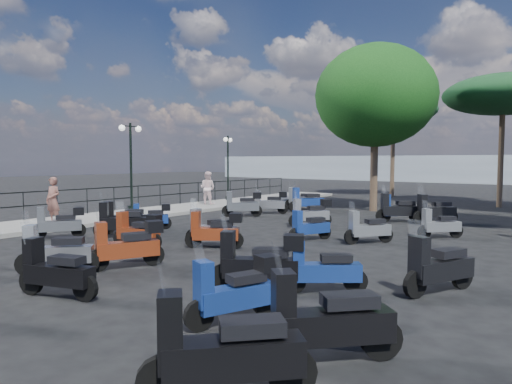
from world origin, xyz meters
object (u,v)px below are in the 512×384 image
Objects in this scene: scooter_10 at (270,203)px; scooter_19 at (259,263)px; scooter_17 at (398,209)px; scooter_21 at (309,227)px; scooter_9 at (151,217)px; pine_2 at (394,111)px; lamp_post_2 at (228,163)px; scooter_29 at (435,211)px; scooter_5 at (307,201)px; scooter_24 at (224,353)px; pine_0 at (503,95)px; scooter_14 at (211,230)px; scooter_1 at (60,223)px; scooter_7 at (138,231)px; scooter_30 at (326,323)px; scooter_25 at (235,292)px; scooter_16 at (311,213)px; scooter_22 at (439,225)px; scooter_15 at (215,231)px; scooter_11 at (301,200)px; scooter_26 at (438,268)px; scooter_23 at (399,210)px; broadleaf_tree at (375,96)px; scooter_18 at (55,272)px; scooter_27 at (368,229)px; scooter_2 at (121,222)px; pedestrian_far at (208,188)px; scooter_8 at (127,246)px; woman at (53,200)px; lamp_post_1 at (131,161)px; scooter_3 at (126,219)px; scooter_4 at (243,204)px; scooter_20 at (323,270)px.

scooter_19 is at bearing -175.40° from scooter_10.
scooter_17 reaches higher than scooter_21.
scooter_9 is 20.41m from pine_2.
lamp_post_2 is 2.53× the size of scooter_29.
scooter_5 is 6.12m from scooter_29.
scooter_5 is at bearing 39.17° from scooter_17.
pine_0 is at bearing -43.45° from scooter_24.
scooter_9 is 0.74× the size of scooter_14.
scooter_1 and scooter_7 have the same top height.
scooter_17 reaches higher than scooter_30.
scooter_17 reaches higher than scooter_25.
scooter_22 is (4.55, 0.21, -0.08)m from scooter_16.
scooter_24 is (1.04, -11.48, 0.09)m from scooter_22.
scooter_15 is (5.02, 1.75, 0.02)m from scooter_1.
scooter_19 is at bearing -70.48° from lamp_post_2.
scooter_11 reaches higher than scooter_26.
scooter_11 is 1.13× the size of scooter_23.
scooter_11 is 1.04× the size of scooter_25.
pine_2 is (-2.51, 9.13, 0.26)m from broadleaf_tree.
scooter_25 is at bearing -92.08° from scooter_18.
scooter_22 is at bearing 178.06° from scooter_23.
scooter_27 is at bearing -124.21° from scooter_9.
scooter_11 is at bearing -45.30° from scooter_2.
pedestrian_far is at bearing 28.69° from scooter_14.
scooter_10 is at bearing -7.34° from scooter_15.
pedestrian_far is 11.09m from scooter_14.
scooter_8 is at bearing -168.70° from scooter_2.
scooter_7 is 1.21× the size of scooter_27.
scooter_10 is at bearing -54.32° from lamp_post_2.
scooter_5 is 0.22× the size of pine_0.
woman reaches higher than scooter_14.
scooter_1 is 0.21× the size of pine_2.
pedestrian_far reaches higher than scooter_14.
lamp_post_1 is at bearing 82.57° from scooter_5.
scooter_16 is at bearing -13.27° from scooter_18.
scooter_10 is (-1.80, 8.94, 0.03)m from scooter_7.
scooter_3 is at bearing -81.45° from scooter_1.
pine_2 is at bearing -33.47° from scooter_10.
scooter_22 is 0.82× the size of scooter_29.
scooter_5 is 6.02m from broadleaf_tree.
scooter_16 is 0.20× the size of pine_0.
lamp_post_2 reaches higher than scooter_17.
scooter_29 reaches higher than scooter_3.
scooter_4 reaches higher than scooter_1.
woman is at bearing 27.03° from scooter_30.
scooter_4 reaches higher than scooter_16.
scooter_14 is 5.20m from scooter_20.
scooter_15 is 12.75m from broadleaf_tree.
scooter_9 is at bearing -117.48° from pine_0.
lamp_post_1 is 3.04× the size of scooter_27.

